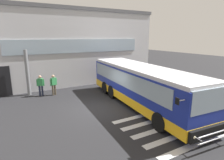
{
  "coord_description": "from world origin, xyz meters",
  "views": [
    {
      "loc": [
        -4.87,
        -10.62,
        4.67
      ],
      "look_at": [
        1.72,
        1.12,
        1.5
      ],
      "focal_mm": 29.92,
      "sensor_mm": 36.0,
      "label": 1
    }
  ],
  "objects_px": {
    "entry_support_column": "(27,73)",
    "bus_main_foreground": "(141,86)",
    "passenger_by_doorway": "(54,84)",
    "passenger_near_column": "(41,84)"
  },
  "relations": [
    {
      "from": "passenger_by_doorway",
      "to": "entry_support_column",
      "type": "bearing_deg",
      "value": 148.85
    },
    {
      "from": "passenger_near_column",
      "to": "passenger_by_doorway",
      "type": "relative_size",
      "value": 1.0
    },
    {
      "from": "bus_main_foreground",
      "to": "entry_support_column",
      "type": "bearing_deg",
      "value": 135.78
    },
    {
      "from": "bus_main_foreground",
      "to": "passenger_by_doorway",
      "type": "bearing_deg",
      "value": 132.02
    },
    {
      "from": "bus_main_foreground",
      "to": "passenger_near_column",
      "type": "distance_m",
      "value": 7.95
    },
    {
      "from": "entry_support_column",
      "to": "bus_main_foreground",
      "type": "bearing_deg",
      "value": -44.22
    },
    {
      "from": "bus_main_foreground",
      "to": "passenger_near_column",
      "type": "relative_size",
      "value": 6.78
    },
    {
      "from": "passenger_by_doorway",
      "to": "passenger_near_column",
      "type": "bearing_deg",
      "value": 161.54
    },
    {
      "from": "passenger_near_column",
      "to": "passenger_by_doorway",
      "type": "height_order",
      "value": "same"
    },
    {
      "from": "bus_main_foreground",
      "to": "passenger_near_column",
      "type": "bearing_deg",
      "value": 135.55
    }
  ]
}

